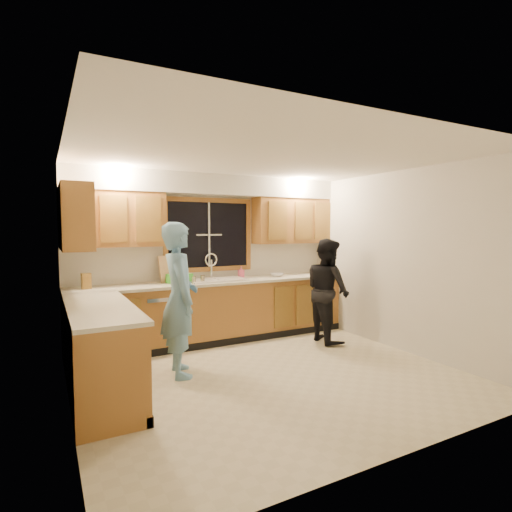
{
  "coord_description": "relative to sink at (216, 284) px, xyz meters",
  "views": [
    {
      "loc": [
        -2.27,
        -3.92,
        1.7
      ],
      "look_at": [
        0.17,
        0.65,
        1.34
      ],
      "focal_mm": 28.0,
      "sensor_mm": 36.0,
      "label": 1
    }
  ],
  "objects": [
    {
      "name": "sink",
      "position": [
        0.0,
        0.0,
        0.0
      ],
      "size": [
        0.86,
        0.52,
        0.57
      ],
      "color": "silver",
      "rests_on": "countertop_back"
    },
    {
      "name": "knife_block",
      "position": [
        -1.8,
        0.02,
        0.16
      ],
      "size": [
        0.12,
        0.11,
        0.2
      ],
      "primitive_type": "cube",
      "rotation": [
        0.0,
        0.0,
        0.14
      ],
      "color": "olive",
      "rests_on": "countertop_back"
    },
    {
      "name": "upper_cabinets_left",
      "position": [
        -1.43,
        0.13,
        0.96
      ],
      "size": [
        1.35,
        0.33,
        0.75
      ],
      "primitive_type": "cube",
      "color": "#A46C2F",
      "rests_on": "wall_back"
    },
    {
      "name": "dish_crate",
      "position": [
        -0.57,
        -0.01,
        0.12
      ],
      "size": [
        0.37,
        0.36,
        0.13
      ],
      "primitive_type": "cube",
      "rotation": [
        0.0,
        0.0,
        0.43
      ],
      "color": "green",
      "rests_on": "countertop_back"
    },
    {
      "name": "stove",
      "position": [
        -1.8,
        -1.82,
        -0.41
      ],
      "size": [
        0.58,
        0.75,
        0.9
      ],
      "primitive_type": "cube",
      "color": "silver",
      "rests_on": "floor"
    },
    {
      "name": "soffit",
      "position": [
        0.0,
        0.12,
        1.49
      ],
      "size": [
        4.2,
        0.35,
        0.3
      ],
      "primitive_type": "cube",
      "color": "beige",
      "rests_on": "wall_back"
    },
    {
      "name": "can_right",
      "position": [
        -0.29,
        -0.19,
        0.11
      ],
      "size": [
        0.08,
        0.08,
        0.11
      ],
      "primitive_type": "cylinder",
      "rotation": [
        0.0,
        0.0,
        0.32
      ],
      "color": "#B4A78B",
      "rests_on": "countertop_back"
    },
    {
      "name": "base_cabinets_back",
      "position": [
        0.0,
        -0.0,
        -0.42
      ],
      "size": [
        4.2,
        0.6,
        0.88
      ],
      "primitive_type": "cube",
      "color": "#A46C2F",
      "rests_on": "ground"
    },
    {
      "name": "woman",
      "position": [
        1.47,
        -0.79,
        -0.09
      ],
      "size": [
        0.67,
        0.81,
        1.55
      ],
      "primitive_type": "imported",
      "rotation": [
        0.0,
        0.0,
        1.46
      ],
      "color": "black",
      "rests_on": "floor"
    },
    {
      "name": "upper_cabinets_right",
      "position": [
        1.43,
        0.13,
        0.96
      ],
      "size": [
        1.35,
        0.33,
        0.75
      ],
      "primitive_type": "cube",
      "color": "#A46C2F",
      "rests_on": "wall_back"
    },
    {
      "name": "man",
      "position": [
        -0.91,
        -1.09,
        0.02
      ],
      "size": [
        0.5,
        0.69,
        1.77
      ],
      "primitive_type": "imported",
      "rotation": [
        0.0,
        0.0,
        1.45
      ],
      "color": "#699FC7",
      "rests_on": "floor"
    },
    {
      "name": "wall_right",
      "position": [
        2.1,
        -1.6,
        0.39
      ],
      "size": [
        0.0,
        3.8,
        3.8
      ],
      "primitive_type": "plane",
      "rotation": [
        1.57,
        0.0,
        -1.57
      ],
      "color": "silver",
      "rests_on": "ground"
    },
    {
      "name": "soap_bottle",
      "position": [
        0.5,
        0.17,
        0.14
      ],
      "size": [
        0.08,
        0.08,
        0.18
      ],
      "primitive_type": "imported",
      "rotation": [
        0.0,
        0.0,
        -0.02
      ],
      "color": "#F75E86",
      "rests_on": "countertop_back"
    },
    {
      "name": "countertop_left",
      "position": [
        -1.79,
        -1.25,
        0.04
      ],
      "size": [
        0.63,
        1.9,
        0.04
      ],
      "primitive_type": "cube",
      "color": "beige",
      "rests_on": "base_cabinets_left"
    },
    {
      "name": "base_cabinets_left",
      "position": [
        -1.8,
        -1.25,
        -0.42
      ],
      "size": [
        0.6,
        1.9,
        0.88
      ],
      "primitive_type": "cube",
      "color": "#A46C2F",
      "rests_on": "ground"
    },
    {
      "name": "upper_cabinets_return",
      "position": [
        -1.94,
        -0.48,
        0.96
      ],
      "size": [
        0.33,
        0.9,
        0.75
      ],
      "primitive_type": "cube",
      "color": "#A46C2F",
      "rests_on": "wall_left"
    },
    {
      "name": "countertop_back",
      "position": [
        0.0,
        -0.02,
        0.04
      ],
      "size": [
        4.2,
        0.63,
        0.04
      ],
      "primitive_type": "cube",
      "color": "beige",
      "rests_on": "base_cabinets_back"
    },
    {
      "name": "window_frame",
      "position": [
        0.0,
        0.29,
        0.74
      ],
      "size": [
        1.44,
        0.03,
        1.14
      ],
      "color": "black",
      "rests_on": "wall_back"
    },
    {
      "name": "wall_left",
      "position": [
        -2.1,
        -1.6,
        0.39
      ],
      "size": [
        0.0,
        3.8,
        3.8
      ],
      "primitive_type": "plane",
      "rotation": [
        1.57,
        0.0,
        1.57
      ],
      "color": "silver",
      "rests_on": "ground"
    },
    {
      "name": "bowl",
      "position": [
        1.05,
        -0.01,
        0.08
      ],
      "size": [
        0.27,
        0.27,
        0.05
      ],
      "primitive_type": "imported",
      "rotation": [
        0.0,
        0.0,
        -0.28
      ],
      "color": "silver",
      "rests_on": "countertop_back"
    },
    {
      "name": "dishwasher",
      "position": [
        -0.85,
        -0.01,
        -0.45
      ],
      "size": [
        0.6,
        0.56,
        0.82
      ],
      "primitive_type": "cube",
      "color": "silver",
      "rests_on": "floor"
    },
    {
      "name": "floor",
      "position": [
        0.0,
        -1.6,
        -0.86
      ],
      "size": [
        4.2,
        4.2,
        0.0
      ],
      "primitive_type": "plane",
      "color": "beige",
      "rests_on": "ground"
    },
    {
      "name": "ceiling",
      "position": [
        0.0,
        -1.6,
        1.64
      ],
      "size": [
        4.2,
        4.2,
        0.0
      ],
      "primitive_type": "plane",
      "rotation": [
        3.14,
        0.0,
        0.0
      ],
      "color": "white"
    },
    {
      "name": "cutting_board",
      "position": [
        -0.69,
        0.15,
        0.25
      ],
      "size": [
        0.31,
        0.19,
        0.39
      ],
      "primitive_type": "cube",
      "rotation": [
        -0.21,
        0.0,
        0.33
      ],
      "color": "tan",
      "rests_on": "countertop_back"
    },
    {
      "name": "wall_back",
      "position": [
        0.0,
        0.3,
        0.39
      ],
      "size": [
        4.2,
        0.0,
        4.2
      ],
      "primitive_type": "plane",
      "rotation": [
        1.57,
        0.0,
        0.0
      ],
      "color": "silver",
      "rests_on": "ground"
    },
    {
      "name": "can_left",
      "position": [
        -0.42,
        -0.19,
        0.11
      ],
      "size": [
        0.07,
        0.07,
        0.11
      ],
      "primitive_type": "cylinder",
      "rotation": [
        0.0,
        0.0,
        0.22
      ],
      "color": "#B4A78B",
      "rests_on": "countertop_back"
    }
  ]
}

